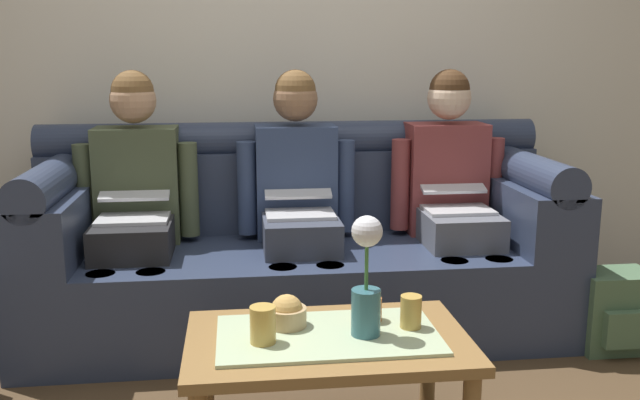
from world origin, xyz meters
TOP-DOWN VIEW (x-y plane):
  - back_wall_patterned at (0.00, 1.70)m, footprint 6.00×0.12m
  - couch at (0.00, 1.17)m, footprint 2.45×0.88m
  - person_left at (-0.74, 1.17)m, footprint 0.56×0.67m
  - person_middle at (0.00, 1.17)m, footprint 0.56×0.67m
  - person_right at (0.74, 1.17)m, footprint 0.56×0.67m
  - coffee_table at (0.00, 0.11)m, footprint 0.92×0.57m
  - flower_vase at (0.12, 0.08)m, footprint 0.10×0.10m
  - snack_bowl at (-0.13, 0.19)m, footprint 0.13×0.13m
  - cup_near_left at (-0.21, 0.06)m, footprint 0.08×0.08m
  - cup_near_right at (0.16, 0.20)m, footprint 0.08×0.08m
  - cup_far_center at (0.28, 0.13)m, footprint 0.07×0.07m
  - backpack_right at (1.36, 0.72)m, footprint 0.31×0.26m

SIDE VIEW (x-z plane):
  - backpack_right at x=1.36m, z-range 0.00..0.35m
  - coffee_table at x=0.00m, z-range 0.14..0.54m
  - couch at x=0.00m, z-range -0.11..0.85m
  - cup_near_right at x=0.16m, z-range 0.40..0.48m
  - snack_bowl at x=-0.13m, z-range 0.39..0.50m
  - cup_far_center at x=0.28m, z-range 0.40..0.51m
  - cup_near_left at x=-0.21m, z-range 0.40..0.52m
  - flower_vase at x=0.12m, z-range 0.39..0.79m
  - person_middle at x=0.00m, z-range 0.05..1.27m
  - person_right at x=0.74m, z-range 0.05..1.27m
  - person_left at x=-0.74m, z-range 0.05..1.27m
  - back_wall_patterned at x=0.00m, z-range 0.00..2.90m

